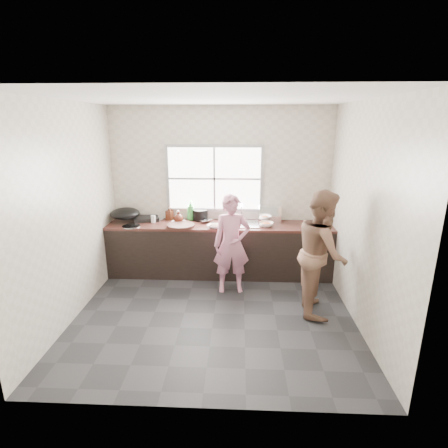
{
  "coord_description": "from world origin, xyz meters",
  "views": [
    {
      "loc": [
        0.32,
        -4.1,
        2.45
      ],
      "look_at": [
        0.1,
        0.65,
        1.05
      ],
      "focal_mm": 28.0,
      "sensor_mm": 36.0,
      "label": 1
    }
  ],
  "objects_px": {
    "cutting_board": "(181,226)",
    "person_side": "(321,253)",
    "woman": "(232,247)",
    "bowl_crabs": "(267,225)",
    "plate_food": "(179,222)",
    "dish_rack": "(270,213)",
    "bowl_held": "(264,225)",
    "black_pot": "(200,215)",
    "bottle_brown_tall": "(170,214)",
    "pot_lid_right": "(156,219)",
    "bowl_mince": "(214,226)",
    "burner": "(146,218)",
    "bottle_green": "(191,210)",
    "glass_jar": "(153,219)",
    "wok": "(125,214)",
    "pot_lid_left": "(131,226)",
    "bottle_brown_short": "(179,217)"
  },
  "relations": [
    {
      "from": "cutting_board",
      "to": "person_side",
      "type": "bearing_deg",
      "value": -25.16
    },
    {
      "from": "woman",
      "to": "bowl_crabs",
      "type": "relative_size",
      "value": 7.9
    },
    {
      "from": "plate_food",
      "to": "dish_rack",
      "type": "relative_size",
      "value": 0.69
    },
    {
      "from": "bowl_crabs",
      "to": "bowl_held",
      "type": "xyz_separation_m",
      "value": [
        -0.04,
        -0.02,
        0.0
      ]
    },
    {
      "from": "black_pot",
      "to": "plate_food",
      "type": "height_order",
      "value": "black_pot"
    },
    {
      "from": "bottle_brown_tall",
      "to": "pot_lid_right",
      "type": "relative_size",
      "value": 0.8
    },
    {
      "from": "bowl_mince",
      "to": "burner",
      "type": "distance_m",
      "value": 1.25
    },
    {
      "from": "bottle_green",
      "to": "dish_rack",
      "type": "xyz_separation_m",
      "value": [
        1.32,
        0.0,
        -0.03
      ]
    },
    {
      "from": "plate_food",
      "to": "glass_jar",
      "type": "relative_size",
      "value": 2.22
    },
    {
      "from": "person_side",
      "to": "burner",
      "type": "height_order",
      "value": "person_side"
    },
    {
      "from": "dish_rack",
      "to": "pot_lid_right",
      "type": "relative_size",
      "value": 1.37
    },
    {
      "from": "cutting_board",
      "to": "bowl_crabs",
      "type": "bearing_deg",
      "value": 3.75
    },
    {
      "from": "bottle_brown_tall",
      "to": "wok",
      "type": "distance_m",
      "value": 0.72
    },
    {
      "from": "bottle_green",
      "to": "bowl_held",
      "type": "bearing_deg",
      "value": -15.58
    },
    {
      "from": "bowl_mince",
      "to": "pot_lid_left",
      "type": "bearing_deg",
      "value": 180.0
    },
    {
      "from": "bottle_green",
      "to": "bottle_brown_short",
      "type": "height_order",
      "value": "bottle_green"
    },
    {
      "from": "bowl_held",
      "to": "bottle_green",
      "type": "relative_size",
      "value": 0.61
    },
    {
      "from": "woman",
      "to": "cutting_board",
      "type": "height_order",
      "value": "woman"
    },
    {
      "from": "black_pot",
      "to": "plate_food",
      "type": "bearing_deg",
      "value": -153.17
    },
    {
      "from": "bottle_green",
      "to": "glass_jar",
      "type": "bearing_deg",
      "value": -163.96
    },
    {
      "from": "cutting_board",
      "to": "pot_lid_right",
      "type": "bearing_deg",
      "value": 139.98
    },
    {
      "from": "wok",
      "to": "bowl_held",
      "type": "bearing_deg",
      "value": -3.44
    },
    {
      "from": "person_side",
      "to": "pot_lid_right",
      "type": "bearing_deg",
      "value": 65.67
    },
    {
      "from": "glass_jar",
      "to": "wok",
      "type": "relative_size",
      "value": 0.24
    },
    {
      "from": "glass_jar",
      "to": "wok",
      "type": "distance_m",
      "value": 0.46
    },
    {
      "from": "cutting_board",
      "to": "dish_rack",
      "type": "xyz_separation_m",
      "value": [
        1.42,
        0.41,
        0.11
      ]
    },
    {
      "from": "cutting_board",
      "to": "pot_lid_right",
      "type": "xyz_separation_m",
      "value": [
        -0.49,
        0.41,
        -0.02
      ]
    },
    {
      "from": "person_side",
      "to": "bowl_mince",
      "type": "distance_m",
      "value": 1.72
    },
    {
      "from": "woman",
      "to": "cutting_board",
      "type": "xyz_separation_m",
      "value": [
        -0.81,
        0.42,
        0.2
      ]
    },
    {
      "from": "plate_food",
      "to": "bowl_held",
      "type": "bearing_deg",
      "value": -7.13
    },
    {
      "from": "bottle_brown_short",
      "to": "woman",
      "type": "bearing_deg",
      "value": -36.19
    },
    {
      "from": "plate_food",
      "to": "burner",
      "type": "distance_m",
      "value": 0.6
    },
    {
      "from": "bowl_mince",
      "to": "dish_rack",
      "type": "height_order",
      "value": "dish_rack"
    },
    {
      "from": "bottle_brown_short",
      "to": "dish_rack",
      "type": "height_order",
      "value": "dish_rack"
    },
    {
      "from": "bowl_crabs",
      "to": "black_pot",
      "type": "xyz_separation_m",
      "value": [
        -1.09,
        0.32,
        0.06
      ]
    },
    {
      "from": "bottle_brown_short",
      "to": "plate_food",
      "type": "bearing_deg",
      "value": 88.46
    },
    {
      "from": "bottle_brown_short",
      "to": "wok",
      "type": "height_order",
      "value": "wok"
    },
    {
      "from": "bowl_mince",
      "to": "burner",
      "type": "relative_size",
      "value": 0.52
    },
    {
      "from": "woman",
      "to": "wok",
      "type": "distance_m",
      "value": 1.89
    },
    {
      "from": "bowl_mince",
      "to": "wok",
      "type": "relative_size",
      "value": 0.44
    },
    {
      "from": "bowl_held",
      "to": "black_pot",
      "type": "distance_m",
      "value": 1.1
    },
    {
      "from": "bottle_green",
      "to": "cutting_board",
      "type": "bearing_deg",
      "value": -104.29
    },
    {
      "from": "bottle_brown_tall",
      "to": "pot_lid_left",
      "type": "distance_m",
      "value": 0.69
    },
    {
      "from": "woman",
      "to": "burner",
      "type": "distance_m",
      "value": 1.69
    },
    {
      "from": "black_pot",
      "to": "dish_rack",
      "type": "relative_size",
      "value": 0.7
    },
    {
      "from": "black_pot",
      "to": "glass_jar",
      "type": "relative_size",
      "value": 2.26
    },
    {
      "from": "woman",
      "to": "bowl_held",
      "type": "xyz_separation_m",
      "value": [
        0.5,
        0.5,
        0.21
      ]
    },
    {
      "from": "bottle_brown_short",
      "to": "pot_lid_left",
      "type": "bearing_deg",
      "value": -160.63
    },
    {
      "from": "cutting_board",
      "to": "wok",
      "type": "bearing_deg",
      "value": 167.53
    },
    {
      "from": "person_side",
      "to": "bottle_brown_short",
      "type": "relative_size",
      "value": 8.75
    }
  ]
}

